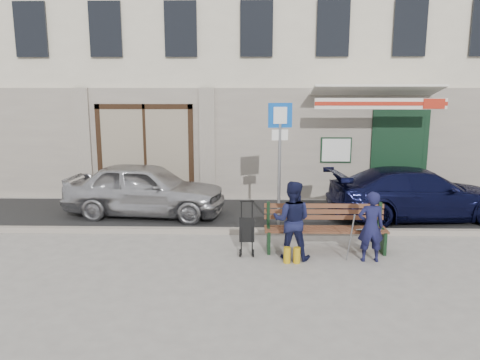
{
  "coord_description": "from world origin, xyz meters",
  "views": [
    {
      "loc": [
        -0.14,
        -8.5,
        3.18
      ],
      "look_at": [
        -0.38,
        1.6,
        1.2
      ],
      "focal_mm": 35.0,
      "sensor_mm": 36.0,
      "label": 1
    }
  ],
  "objects_px": {
    "parking_sign": "(280,146)",
    "man": "(371,227)",
    "car_navy": "(417,194)",
    "bench": "(323,229)",
    "woman": "(292,220)",
    "stroller": "(247,231)",
    "car_silver": "(145,189)"
  },
  "relations": [
    {
      "from": "car_silver",
      "to": "woman",
      "type": "bearing_deg",
      "value": -125.1
    },
    {
      "from": "parking_sign",
      "to": "bench",
      "type": "xyz_separation_m",
      "value": [
        0.8,
        -1.33,
        -1.49
      ]
    },
    {
      "from": "car_silver",
      "to": "parking_sign",
      "type": "bearing_deg",
      "value": -104.87
    },
    {
      "from": "man",
      "to": "stroller",
      "type": "bearing_deg",
      "value": -9.62
    },
    {
      "from": "man",
      "to": "bench",
      "type": "bearing_deg",
      "value": -34.45
    },
    {
      "from": "parking_sign",
      "to": "stroller",
      "type": "height_order",
      "value": "parking_sign"
    },
    {
      "from": "parking_sign",
      "to": "woman",
      "type": "bearing_deg",
      "value": -96.37
    },
    {
      "from": "car_navy",
      "to": "bench",
      "type": "relative_size",
      "value": 1.83
    },
    {
      "from": "bench",
      "to": "man",
      "type": "relative_size",
      "value": 1.8
    },
    {
      "from": "car_navy",
      "to": "parking_sign",
      "type": "bearing_deg",
      "value": 100.59
    },
    {
      "from": "woman",
      "to": "car_navy",
      "type": "bearing_deg",
      "value": -128.94
    },
    {
      "from": "bench",
      "to": "stroller",
      "type": "distance_m",
      "value": 1.51
    },
    {
      "from": "woman",
      "to": "stroller",
      "type": "relative_size",
      "value": 1.46
    },
    {
      "from": "car_silver",
      "to": "stroller",
      "type": "height_order",
      "value": "car_silver"
    },
    {
      "from": "parking_sign",
      "to": "woman",
      "type": "height_order",
      "value": "parking_sign"
    },
    {
      "from": "car_silver",
      "to": "parking_sign",
      "type": "height_order",
      "value": "parking_sign"
    },
    {
      "from": "parking_sign",
      "to": "bench",
      "type": "height_order",
      "value": "parking_sign"
    },
    {
      "from": "car_navy",
      "to": "woman",
      "type": "relative_size",
      "value": 2.94
    },
    {
      "from": "car_navy",
      "to": "parking_sign",
      "type": "xyz_separation_m",
      "value": [
        -3.47,
        -1.1,
        1.31
      ]
    },
    {
      "from": "car_silver",
      "to": "bench",
      "type": "distance_m",
      "value": 4.85
    },
    {
      "from": "parking_sign",
      "to": "man",
      "type": "relative_size",
      "value": 2.15
    },
    {
      "from": "stroller",
      "to": "parking_sign",
      "type": "bearing_deg",
      "value": 64.25
    },
    {
      "from": "car_navy",
      "to": "parking_sign",
      "type": "distance_m",
      "value": 3.87
    },
    {
      "from": "car_silver",
      "to": "car_navy",
      "type": "xyz_separation_m",
      "value": [
        6.77,
        -0.15,
        -0.05
      ]
    },
    {
      "from": "parking_sign",
      "to": "stroller",
      "type": "relative_size",
      "value": 2.8
    },
    {
      "from": "woman",
      "to": "stroller",
      "type": "distance_m",
      "value": 0.93
    },
    {
      "from": "car_silver",
      "to": "man",
      "type": "height_order",
      "value": "car_silver"
    },
    {
      "from": "car_navy",
      "to": "man",
      "type": "relative_size",
      "value": 3.28
    },
    {
      "from": "parking_sign",
      "to": "man",
      "type": "xyz_separation_m",
      "value": [
        1.6,
        -1.86,
        -1.28
      ]
    },
    {
      "from": "car_navy",
      "to": "man",
      "type": "xyz_separation_m",
      "value": [
        -1.87,
        -2.96,
        0.03
      ]
    },
    {
      "from": "car_navy",
      "to": "parking_sign",
      "type": "relative_size",
      "value": 1.53
    },
    {
      "from": "stroller",
      "to": "car_navy",
      "type": "bearing_deg",
      "value": 31.34
    }
  ]
}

